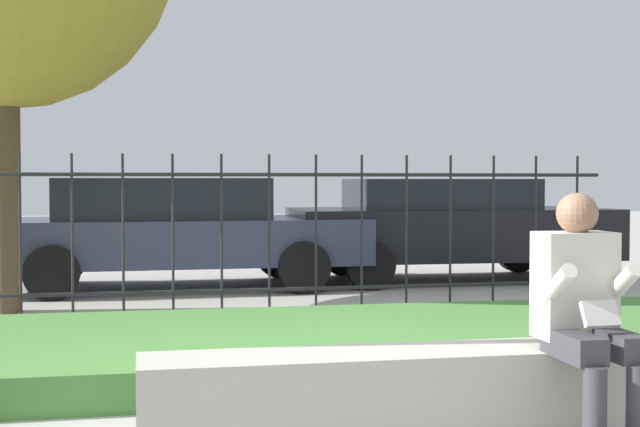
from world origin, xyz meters
name	(u,v)px	position (x,y,z in m)	size (l,w,h in m)	color
stone_bench	(389,399)	(0.29, 0.00, 0.20)	(2.50, 0.45, 0.44)	#ADA89E
person_seated_reader	(585,307)	(1.23, -0.26, 0.68)	(0.42, 0.73, 1.24)	black
grass_berm	(275,348)	(0.00, 1.91, 0.12)	(8.95, 2.42, 0.24)	#4C893D
iron_fence	(246,236)	(0.00, 3.72, 0.80)	(6.95, 0.03, 1.54)	#232326
car_parked_right	(448,226)	(3.01, 6.75, 0.71)	(4.16, 1.96, 1.32)	black
car_parked_center	(173,229)	(-0.55, 6.61, 0.71)	(4.54, 1.99, 1.33)	#383D56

